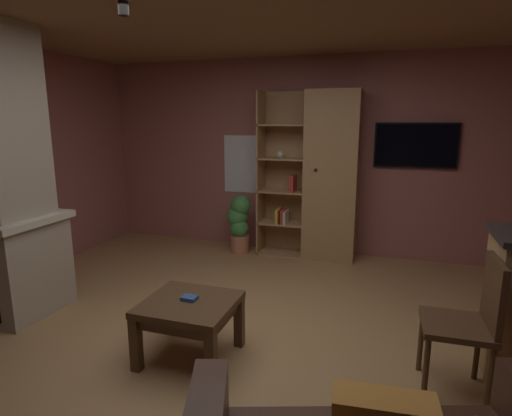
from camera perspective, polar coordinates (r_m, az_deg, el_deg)
floor at (r=3.40m, az=-2.22°, el=-19.13°), size 5.78×5.40×0.02m
wall_back at (r=5.57m, az=7.54°, el=6.99°), size 5.90×0.06×2.55m
window_pane_back at (r=5.76m, az=-0.69°, el=5.99°), size 0.79×0.01×0.79m
bookshelf_cabinet at (r=5.29m, az=9.39°, el=4.14°), size 1.25×0.41×2.11m
coffee_table at (r=3.19m, az=-9.09°, el=-13.94°), size 0.66×0.62×0.45m
table_book_0 at (r=3.16m, az=-9.12°, el=-12.11°), size 0.11×0.09×0.03m
dining_chair at (r=3.03m, az=27.45°, el=-13.18°), size 0.43×0.43×0.92m
potted_floor_plant at (r=5.52m, az=-2.32°, el=-1.84°), size 0.32×0.31×0.78m
wall_mounted_tv at (r=5.41m, az=21.04°, el=8.02°), size 0.96×0.06×0.54m
track_light_spot_1 at (r=3.20m, az=-17.73°, el=24.62°), size 0.07×0.07×0.09m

